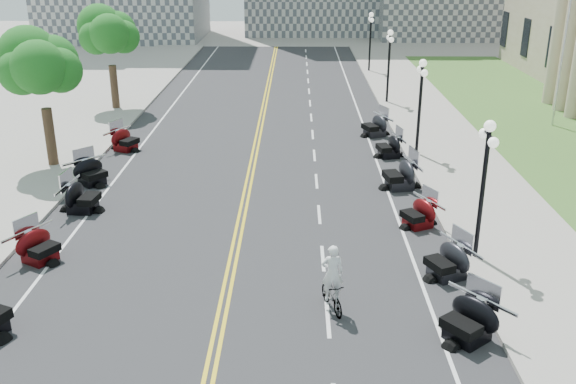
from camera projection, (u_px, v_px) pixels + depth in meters
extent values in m
plane|color=gray|center=(221.00, 319.00, 19.19)|extent=(160.00, 160.00, 0.00)
cube|color=#333335|center=(246.00, 196.00, 28.51)|extent=(16.00, 90.00, 0.01)
cube|color=yellow|center=(243.00, 196.00, 28.51)|extent=(0.12, 90.00, 0.00)
cube|color=yellow|center=(249.00, 196.00, 28.51)|extent=(0.12, 90.00, 0.00)
cube|color=white|center=(390.00, 197.00, 28.43)|extent=(0.12, 90.00, 0.00)
cube|color=white|center=(103.00, 196.00, 28.59)|extent=(0.12, 90.00, 0.00)
cube|color=white|center=(328.00, 319.00, 19.15)|extent=(0.12, 2.00, 0.00)
cube|color=white|center=(323.00, 258.00, 22.88)|extent=(0.12, 2.00, 0.00)
cube|color=white|center=(319.00, 214.00, 26.61)|extent=(0.12, 2.00, 0.00)
cube|color=white|center=(316.00, 181.00, 30.34)|extent=(0.12, 2.00, 0.00)
cube|color=white|center=(314.00, 155.00, 34.07)|extent=(0.12, 2.00, 0.00)
cube|color=white|center=(313.00, 134.00, 37.80)|extent=(0.12, 2.00, 0.00)
cube|color=white|center=(311.00, 117.00, 41.53)|extent=(0.12, 2.00, 0.00)
cube|color=white|center=(310.00, 103.00, 45.26)|extent=(0.12, 2.00, 0.00)
cube|color=white|center=(309.00, 91.00, 48.99)|extent=(0.12, 2.00, 0.00)
cube|color=white|center=(308.00, 81.00, 52.72)|extent=(0.12, 2.00, 0.00)
cube|color=white|center=(307.00, 72.00, 56.46)|extent=(0.12, 2.00, 0.00)
cube|color=white|center=(307.00, 64.00, 60.19)|extent=(0.12, 2.00, 0.00)
cube|color=white|center=(306.00, 57.00, 63.92)|extent=(0.12, 2.00, 0.00)
cube|color=white|center=(306.00, 51.00, 67.65)|extent=(0.12, 2.00, 0.00)
cube|color=#9E9991|center=(483.00, 196.00, 28.36)|extent=(5.00, 90.00, 0.15)
cube|color=#9E9991|center=(11.00, 194.00, 28.62)|extent=(5.00, 90.00, 0.15)
cube|color=#356023|center=(570.00, 145.00, 35.75)|extent=(9.00, 60.00, 0.10)
imported|color=#A51414|center=(332.00, 296.00, 19.50)|extent=(0.96, 1.71, 0.99)
imported|color=silver|center=(333.00, 254.00, 18.99)|extent=(0.67, 0.44, 1.83)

